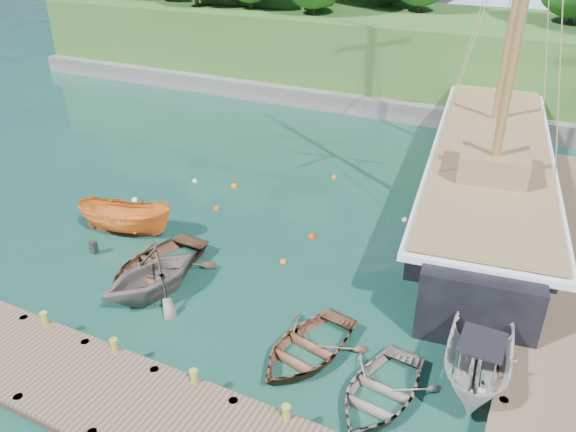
% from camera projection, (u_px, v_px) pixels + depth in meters
% --- Properties ---
extents(ground, '(160.00, 160.00, 0.00)m').
position_uv_depth(ground, '(229.00, 289.00, 21.47)').
color(ground, '#13362F').
rests_on(ground, ground).
extents(dock_near, '(20.00, 3.20, 1.10)m').
position_uv_depth(dock_near, '(165.00, 420.00, 15.35)').
color(dock_near, '#453527').
rests_on(dock_near, ground).
extents(dock_east, '(3.20, 24.00, 1.10)m').
position_uv_depth(dock_east, '(569.00, 263.00, 22.27)').
color(dock_east, '#453527').
rests_on(dock_east, ground).
extents(bollard_0, '(0.26, 0.26, 0.45)m').
position_uv_depth(bollard_0, '(49.00, 337.00, 19.02)').
color(bollard_0, olive).
rests_on(bollard_0, ground).
extents(bollard_1, '(0.26, 0.26, 0.45)m').
position_uv_depth(bollard_1, '(118.00, 365.00, 17.84)').
color(bollard_1, olive).
rests_on(bollard_1, ground).
extents(bollard_2, '(0.26, 0.26, 0.45)m').
position_uv_depth(bollard_2, '(196.00, 397.00, 16.66)').
color(bollard_2, olive).
rests_on(bollard_2, ground).
extents(rowboat_0, '(3.95, 5.24, 1.03)m').
position_uv_depth(rowboat_0, '(156.00, 275.00, 22.31)').
color(rowboat_0, '#513223').
rests_on(rowboat_0, ground).
extents(rowboat_1, '(4.66, 5.03, 2.18)m').
position_uv_depth(rowboat_1, '(154.00, 295.00, 21.17)').
color(rowboat_1, '#695E57').
rests_on(rowboat_1, ground).
extents(rowboat_2, '(3.80, 4.70, 0.86)m').
position_uv_depth(rowboat_2, '(306.00, 355.00, 18.24)').
color(rowboat_2, brown).
rests_on(rowboat_2, ground).
extents(rowboat_3, '(3.31, 4.29, 0.82)m').
position_uv_depth(rowboat_3, '(379.00, 399.00, 16.59)').
color(rowboat_3, '#696156').
rests_on(rowboat_3, ground).
extents(motorboat_orange, '(4.76, 2.61, 1.74)m').
position_uv_depth(motorboat_orange, '(128.00, 233.00, 25.28)').
color(motorboat_orange, orange).
rests_on(motorboat_orange, ground).
extents(cabin_boat_white, '(2.34, 5.34, 2.01)m').
position_uv_depth(cabin_boat_white, '(475.00, 378.00, 17.34)').
color(cabin_boat_white, silver).
rests_on(cabin_boat_white, ground).
extents(schooner, '(8.36, 29.81, 22.29)m').
position_uv_depth(schooner, '(487.00, 177.00, 27.67)').
color(schooner, black).
rests_on(schooner, ground).
extents(mooring_buoy_0, '(0.31, 0.31, 0.31)m').
position_uv_depth(mooring_buoy_0, '(135.00, 201.00, 28.17)').
color(mooring_buoy_0, white).
rests_on(mooring_buoy_0, ground).
extents(mooring_buoy_1, '(0.31, 0.31, 0.31)m').
position_uv_depth(mooring_buoy_1, '(217.00, 209.00, 27.36)').
color(mooring_buoy_1, '#E73B04').
rests_on(mooring_buoy_1, ground).
extents(mooring_buoy_2, '(0.36, 0.36, 0.36)m').
position_uv_depth(mooring_buoy_2, '(312.00, 238.00, 24.93)').
color(mooring_buoy_2, red).
rests_on(mooring_buoy_2, ground).
extents(mooring_buoy_3, '(0.28, 0.28, 0.28)m').
position_uv_depth(mooring_buoy_3, '(405.00, 220.00, 26.33)').
color(mooring_buoy_3, silver).
rests_on(mooring_buoy_3, ground).
extents(mooring_buoy_4, '(0.37, 0.37, 0.37)m').
position_uv_depth(mooring_buoy_4, '(234.00, 187.00, 29.62)').
color(mooring_buoy_4, '#DF6200').
rests_on(mooring_buoy_4, ground).
extents(mooring_buoy_5, '(0.33, 0.33, 0.33)m').
position_uv_depth(mooring_buoy_5, '(334.00, 178.00, 30.63)').
color(mooring_buoy_5, '#CF531B').
rests_on(mooring_buoy_5, ground).
extents(mooring_buoy_6, '(0.28, 0.28, 0.28)m').
position_uv_depth(mooring_buoy_6, '(195.00, 182.00, 30.20)').
color(mooring_buoy_6, white).
rests_on(mooring_buoy_6, ground).
extents(mooring_buoy_7, '(0.29, 0.29, 0.29)m').
position_uv_depth(mooring_buoy_7, '(283.00, 262.00, 23.14)').
color(mooring_buoy_7, '#F55614').
rests_on(mooring_buoy_7, ground).
extents(headland, '(51.00, 19.31, 12.90)m').
position_uv_depth(headland, '(290.00, 9.00, 48.68)').
color(headland, '#474744').
rests_on(headland, ground).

